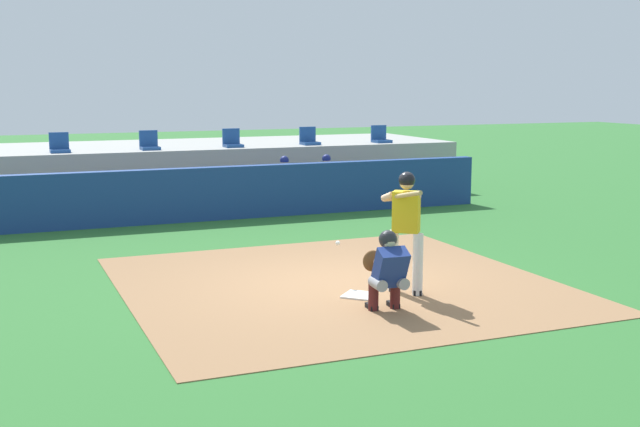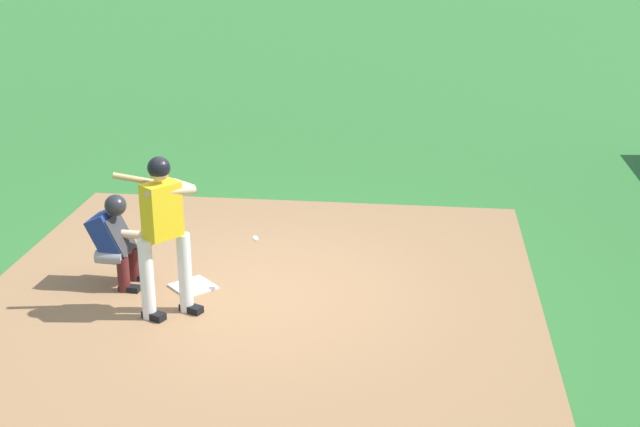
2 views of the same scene
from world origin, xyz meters
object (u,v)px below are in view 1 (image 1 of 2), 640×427
home_plate (359,295)px  dugout_player_1 (328,180)px  dugout_player_0 (286,182)px  stadium_seat_5 (380,138)px  stadium_seat_3 (232,142)px  catcher_crouched (387,268)px  stadium_seat_2 (149,144)px  batter_at_plate (405,224)px  stadium_seat_4 (309,140)px  stadium_seat_1 (60,147)px

home_plate → dugout_player_1: dugout_player_1 is taller
dugout_player_0 → dugout_player_1: (1.12, 0.00, 0.00)m
dugout_player_0 → dugout_player_1: size_ratio=1.00×
stadium_seat_5 → dugout_player_1: bearing=-140.4°
stadium_seat_3 → stadium_seat_5: size_ratio=1.00×
home_plate → stadium_seat_3: 10.35m
catcher_crouched → stadium_seat_2: (-1.09, 11.02, 0.93)m
dugout_player_0 → dugout_player_1: 1.12m
batter_at_plate → dugout_player_0: (1.15, 8.23, -0.36)m
catcher_crouched → stadium_seat_2: stadium_seat_2 is taller
stadium_seat_3 → stadium_seat_4: (2.17, 0.00, 0.00)m
dugout_player_1 → stadium_seat_5: bearing=39.6°
catcher_crouched → stadium_seat_2: 11.11m
home_plate → stadium_seat_2: (-1.08, 10.18, 1.51)m
catcher_crouched → dugout_player_1: size_ratio=1.52×
dugout_player_1 → stadium_seat_2: bearing=153.3°
stadium_seat_1 → stadium_seat_5: 8.67m
catcher_crouched → stadium_seat_5: size_ratio=4.11×
dugout_player_0 → dugout_player_1: bearing=0.0°
stadium_seat_3 → catcher_crouched: bearing=-95.6°
stadium_seat_2 → stadium_seat_4: bearing=0.0°
dugout_player_1 → stadium_seat_4: bearing=81.9°
stadium_seat_4 → catcher_crouched: bearing=-106.4°
batter_at_plate → stadium_seat_2: stadium_seat_2 is taller
dugout_player_1 → stadium_seat_1: (-6.21, 2.03, 0.86)m
dugout_player_0 → stadium_seat_1: stadium_seat_1 is taller
home_plate → batter_at_plate: size_ratio=0.24×
stadium_seat_4 → stadium_seat_5: 2.17m
home_plate → catcher_crouched: (0.01, -0.84, 0.58)m
dugout_player_0 → stadium_seat_1: 5.55m
stadium_seat_3 → home_plate: bearing=-96.1°
stadium_seat_2 → stadium_seat_4: size_ratio=1.00×
home_plate → stadium_seat_2: size_ratio=0.92×
stadium_seat_1 → stadium_seat_2: 2.17m
dugout_player_0 → catcher_crouched: bearing=-101.5°
dugout_player_0 → stadium_seat_3: bearing=110.4°
stadium_seat_3 → stadium_seat_2: bearing=180.0°
catcher_crouched → stadium_seat_5: bearing=63.9°
catcher_crouched → dugout_player_0: bearing=78.5°
dugout_player_1 → stadium_seat_5: size_ratio=2.71×
stadium_seat_1 → stadium_seat_3: same height
dugout_player_0 → stadium_seat_4: (1.41, 2.03, 0.86)m
home_plate → stadium_seat_3: bearing=83.9°
home_plate → stadium_seat_4: stadium_seat_4 is taller
catcher_crouched → stadium_seat_1: stadium_seat_1 is taller
stadium_seat_2 → stadium_seat_3: bearing=0.0°
stadium_seat_1 → stadium_seat_2: same height
stadium_seat_2 → catcher_crouched: bearing=-84.3°
home_plate → catcher_crouched: size_ratio=0.22×
home_plate → batter_at_plate: 1.23m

